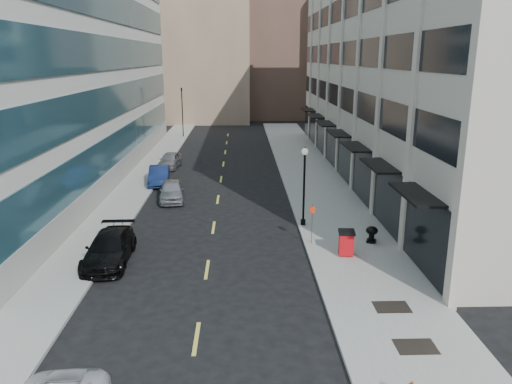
{
  "coord_description": "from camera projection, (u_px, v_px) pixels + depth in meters",
  "views": [
    {
      "loc": [
        1.65,
        -13.92,
        9.77
      ],
      "look_at": [
        2.42,
        11.01,
        2.97
      ],
      "focal_mm": 35.0,
      "sensor_mm": 36.0,
      "label": 1
    }
  ],
  "objects": [
    {
      "name": "grate_far",
      "position": [
        392.0,
        307.0,
        19.8
      ],
      "size": [
        1.4,
        1.0,
        0.01
      ],
      "primitive_type": "cube",
      "color": "black",
      "rests_on": "sidewalk_right"
    },
    {
      "name": "skyline_tan_near",
      "position": [
        204.0,
        28.0,
        77.72
      ],
      "size": [
        14.0,
        18.0,
        28.0
      ],
      "primitive_type": "cube",
      "color": "#957C61",
      "rests_on": "ground"
    },
    {
      "name": "car_grey_sedan",
      "position": [
        170.0,
        160.0,
        45.04
      ],
      "size": [
        2.04,
        4.25,
        1.4
      ],
      "primitive_type": "imported",
      "rotation": [
        0.0,
        0.0,
        -0.1
      ],
      "color": "gray",
      "rests_on": "ground"
    },
    {
      "name": "skyline_stone",
      "position": [
        345.0,
        55.0,
        77.5
      ],
      "size": [
        10.0,
        14.0,
        20.0
      ],
      "primitive_type": "cube",
      "color": "#B0A695",
      "rests_on": "ground"
    },
    {
      "name": "sidewalk_left",
      "position": [
        125.0,
        199.0,
        35.02
      ],
      "size": [
        3.0,
        80.0,
        0.15
      ],
      "primitive_type": "cube",
      "color": "gray",
      "rests_on": "ground"
    },
    {
      "name": "building_left",
      "position": [
        15.0,
        53.0,
        38.88
      ],
      "size": [
        16.14,
        46.0,
        20.0
      ],
      "color": "silver",
      "rests_on": "ground"
    },
    {
      "name": "ground",
      "position": [
        191.0,
        372.0,
        15.95
      ],
      "size": [
        160.0,
        160.0,
        0.0
      ],
      "primitive_type": "plane",
      "color": "black",
      "rests_on": "ground"
    },
    {
      "name": "sign_post",
      "position": [
        312.0,
        218.0,
        26.17
      ],
      "size": [
        0.26,
        0.08,
        2.19
      ],
      "rotation": [
        0.0,
        0.0,
        0.18
      ],
      "color": "slate",
      "rests_on": "sidewalk_right"
    },
    {
      "name": "sidewalk_right",
      "position": [
        323.0,
        197.0,
        35.44
      ],
      "size": [
        5.0,
        80.0,
        0.15
      ],
      "primitive_type": "cube",
      "color": "gray",
      "rests_on": "ground"
    },
    {
      "name": "skyline_tan_far",
      "position": [
        151.0,
        49.0,
        87.85
      ],
      "size": [
        12.0,
        14.0,
        22.0
      ],
      "primitive_type": "cube",
      "color": "#957C61",
      "rests_on": "ground"
    },
    {
      "name": "car_blue_sedan",
      "position": [
        159.0,
        176.0,
        39.21
      ],
      "size": [
        1.91,
        4.43,
        1.42
      ],
      "primitive_type": "imported",
      "rotation": [
        0.0,
        0.0,
        0.09
      ],
      "color": "navy",
      "rests_on": "ground"
    },
    {
      "name": "urn_planter",
      "position": [
        372.0,
        233.0,
        26.57
      ],
      "size": [
        0.64,
        0.64,
        0.89
      ],
      "rotation": [
        0.0,
        0.0,
        -0.36
      ],
      "color": "black",
      "rests_on": "sidewalk_right"
    },
    {
      "name": "trash_bin",
      "position": [
        346.0,
        242.0,
        24.82
      ],
      "size": [
        0.87,
        0.93,
        1.29
      ],
      "rotation": [
        0.0,
        0.0,
        -0.11
      ],
      "color": "#B80C12",
      "rests_on": "sidewalk_right"
    },
    {
      "name": "road_centerline",
      "position": [
        216.0,
        212.0,
        32.34
      ],
      "size": [
        0.15,
        68.2,
        0.01
      ],
      "color": "#D8CC4C",
      "rests_on": "ground"
    },
    {
      "name": "grate_mid",
      "position": [
        416.0,
        347.0,
        17.1
      ],
      "size": [
        1.4,
        1.0,
        0.01
      ],
      "primitive_type": "cube",
      "color": "black",
      "rests_on": "sidewalk_right"
    },
    {
      "name": "traffic_signal",
      "position": [
        182.0,
        91.0,
        60.57
      ],
      "size": [
        0.66,
        0.66,
        6.98
      ],
      "color": "black",
      "rests_on": "ground"
    },
    {
      "name": "car_black_pickup",
      "position": [
        109.0,
        248.0,
        24.3
      ],
      "size": [
        2.18,
        5.04,
        1.45
      ],
      "primitive_type": "imported",
      "rotation": [
        0.0,
        0.0,
        0.03
      ],
      "color": "black",
      "rests_on": "ground"
    },
    {
      "name": "skyline_brown",
      "position": [
        279.0,
        10.0,
        81.15
      ],
      "size": [
        12.0,
        16.0,
        34.0
      ],
      "primitive_type": "cube",
      "color": "brown",
      "rests_on": "ground"
    },
    {
      "name": "building_right",
      "position": [
        430.0,
        66.0,
        40.12
      ],
      "size": [
        15.3,
        46.5,
        18.25
      ],
      "color": "#B0A695",
      "rests_on": "ground"
    },
    {
      "name": "lamppost",
      "position": [
        304.0,
        179.0,
        28.78
      ],
      "size": [
        0.39,
        0.39,
        4.69
      ],
      "color": "black",
      "rests_on": "sidewalk_right"
    },
    {
      "name": "car_silver_sedan",
      "position": [
        172.0,
        191.0,
        34.83
      ],
      "size": [
        2.15,
        4.35,
        1.43
      ],
      "primitive_type": "imported",
      "rotation": [
        0.0,
        0.0,
        0.11
      ],
      "color": "gray",
      "rests_on": "ground"
    }
  ]
}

